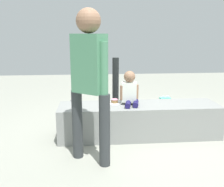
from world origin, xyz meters
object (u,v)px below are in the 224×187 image
object	(u,v)px
child_seated	(130,90)
party_cup_red	(84,113)
cake_box_white	(147,107)
handbag_black_leather	(75,113)
gift_bag	(165,105)
cake_plate	(115,102)
water_bottle_near_gift	(174,113)
water_bottle_far_side	(98,112)
adult_standing	(89,73)

from	to	relation	value
child_seated	party_cup_red	distance (m)	1.38
cake_box_white	handbag_black_leather	size ratio (longest dim) A/B	0.82
party_cup_red	cake_box_white	distance (m)	1.27
child_seated	gift_bag	world-z (taller)	child_seated
handbag_black_leather	cake_plate	bearing A→B (deg)	-48.70
water_bottle_near_gift	water_bottle_far_side	bearing A→B (deg)	173.99
adult_standing	party_cup_red	xyz separation A→B (m)	(-0.12, 1.75, -0.99)
water_bottle_far_side	party_cup_red	world-z (taller)	water_bottle_far_side
cake_plate	water_bottle_near_gift	size ratio (longest dim) A/B	1.22
child_seated	cake_plate	world-z (taller)	child_seated
adult_standing	cake_plate	xyz separation A→B (m)	(0.36, 0.80, -0.55)
water_bottle_near_gift	cake_box_white	bearing A→B (deg)	127.03
gift_bag	party_cup_red	size ratio (longest dim) A/B	3.50
cake_plate	water_bottle_near_gift	world-z (taller)	cake_plate
cake_plate	handbag_black_leather	size ratio (longest dim) A/B	0.62
water_bottle_near_gift	party_cup_red	size ratio (longest dim) A/B	1.84
cake_box_white	child_seated	bearing A→B (deg)	-113.35
child_seated	adult_standing	world-z (taller)	adult_standing
water_bottle_far_side	cake_plate	bearing A→B (deg)	-75.14
child_seated	cake_plate	bearing A→B (deg)	159.87
handbag_black_leather	adult_standing	bearing A→B (deg)	-79.77
adult_standing	gift_bag	bearing A→B (deg)	51.29
cake_plate	water_bottle_far_side	xyz separation A→B (m)	(-0.23, 0.85, -0.41)
child_seated	water_bottle_near_gift	xyz separation A→B (m)	(0.94, 0.78, -0.60)
child_seated	water_bottle_far_side	bearing A→B (deg)	115.16
handbag_black_leather	water_bottle_near_gift	bearing A→B (deg)	-0.39
cake_plate	cake_box_white	world-z (taller)	cake_plate
cake_plate	child_seated	bearing A→B (deg)	-20.13
water_bottle_near_gift	handbag_black_leather	size ratio (longest dim) A/B	0.50
party_cup_red	child_seated	bearing A→B (deg)	-56.17
water_bottle_far_side	child_seated	bearing A→B (deg)	-64.84
child_seated	water_bottle_near_gift	world-z (taller)	child_seated
water_bottle_near_gift	party_cup_red	distance (m)	1.64
adult_standing	cake_plate	distance (m)	1.03
adult_standing	party_cup_red	bearing A→B (deg)	93.87
child_seated	water_bottle_far_side	world-z (taller)	child_seated
cake_plate	water_bottle_near_gift	xyz separation A→B (m)	(1.14, 0.70, -0.41)
adult_standing	water_bottle_near_gift	distance (m)	2.33
gift_bag	water_bottle_far_side	xyz separation A→B (m)	(-1.27, -0.09, -0.07)
child_seated	water_bottle_near_gift	size ratio (longest dim) A/B	2.64
gift_bag	water_bottle_near_gift	size ratio (longest dim) A/B	1.90
water_bottle_near_gift	cake_box_white	world-z (taller)	water_bottle_near_gift
adult_standing	party_cup_red	size ratio (longest dim) A/B	17.39
party_cup_red	cake_box_white	size ratio (longest dim) A/B	0.33
party_cup_red	handbag_black_leather	xyz separation A→B (m)	(-0.16, -0.23, 0.08)
adult_standing	water_bottle_far_side	world-z (taller)	adult_standing
adult_standing	water_bottle_far_side	bearing A→B (deg)	85.50
cake_plate	water_bottle_near_gift	bearing A→B (deg)	31.61
gift_bag	cake_box_white	xyz separation A→B (m)	(-0.28, 0.27, -0.10)
child_seated	cake_plate	size ratio (longest dim) A/B	2.16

